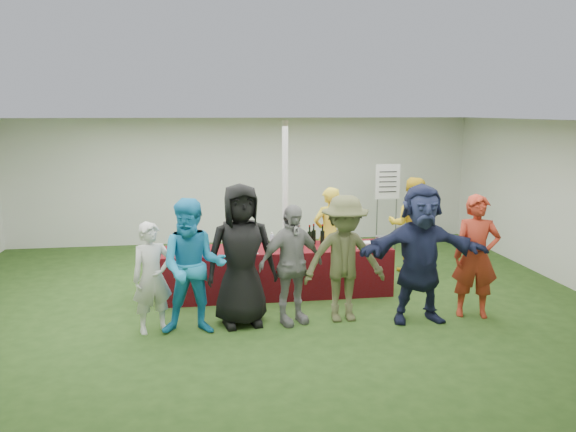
{
  "coord_description": "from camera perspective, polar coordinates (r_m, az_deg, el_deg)",
  "views": [
    {
      "loc": [
        -0.86,
        -8.11,
        2.85
      ],
      "look_at": [
        0.41,
        0.29,
        1.25
      ],
      "focal_mm": 35.0,
      "sensor_mm": 36.0,
      "label": 1
    }
  ],
  "objects": [
    {
      "name": "ground",
      "position": [
        8.64,
        -2.44,
        -8.6
      ],
      "size": [
        60.0,
        60.0,
        0.0
      ],
      "primitive_type": "plane",
      "color": "#284719",
      "rests_on": "ground"
    },
    {
      "name": "tent",
      "position": [
        9.53,
        -0.29,
        1.61
      ],
      "size": [
        10.0,
        10.0,
        10.0
      ],
      "color": "white",
      "rests_on": "ground"
    },
    {
      "name": "serving_table",
      "position": [
        8.82,
        -1.29,
        -5.63
      ],
      "size": [
        3.6,
        0.8,
        0.75
      ],
      "primitive_type": "cube",
      "color": "#5B0608",
      "rests_on": "ground"
    },
    {
      "name": "wine_bottles",
      "position": [
        8.9,
        1.97,
        -2.19
      ],
      "size": [
        0.56,
        0.16,
        0.32
      ],
      "color": "black",
      "rests_on": "serving_table"
    },
    {
      "name": "wine_glasses",
      "position": [
        8.4,
        -3.99,
        -3.05
      ],
      "size": [
        2.77,
        0.12,
        0.16
      ],
      "color": "silver",
      "rests_on": "serving_table"
    },
    {
      "name": "water_bottle",
      "position": [
        8.77,
        -1.64,
        -2.49
      ],
      "size": [
        0.07,
        0.07,
        0.23
      ],
      "color": "silver",
      "rests_on": "serving_table"
    },
    {
      "name": "bar_towel",
      "position": [
        9.07,
        8.0,
        -2.73
      ],
      "size": [
        0.25,
        0.18,
        0.03
      ],
      "primitive_type": "cube",
      "color": "white",
      "rests_on": "serving_table"
    },
    {
      "name": "dump_bucket",
      "position": [
        8.85,
        9.58,
        -2.61
      ],
      "size": [
        0.23,
        0.23,
        0.18
      ],
      "primitive_type": "cylinder",
      "color": "slate",
      "rests_on": "serving_table"
    },
    {
      "name": "wine_list_sign",
      "position": [
        11.41,
        10.07,
        2.78
      ],
      "size": [
        0.5,
        0.03,
        1.8
      ],
      "color": "slate",
      "rests_on": "ground"
    },
    {
      "name": "staff_pourer",
      "position": [
        9.5,
        4.19,
        -1.84
      ],
      "size": [
        0.67,
        0.53,
        1.6
      ],
      "primitive_type": "imported",
      "rotation": [
        0.0,
        0.0,
        3.42
      ],
      "color": "gold",
      "rests_on": "ground"
    },
    {
      "name": "staff_back",
      "position": [
        10.17,
        12.43,
        -0.91
      ],
      "size": [
        1.01,
        0.9,
        1.71
      ],
      "primitive_type": "imported",
      "rotation": [
        0.0,
        0.0,
        2.77
      ],
      "color": "yellow",
      "rests_on": "ground"
    },
    {
      "name": "customer_0",
      "position": [
        7.48,
        -13.62,
        -6.11
      ],
      "size": [
        0.62,
        0.52,
        1.46
      ],
      "primitive_type": "imported",
      "rotation": [
        0.0,
        0.0,
        0.37
      ],
      "color": "silver",
      "rests_on": "ground"
    },
    {
      "name": "customer_1",
      "position": [
        7.29,
        -9.62,
        -5.13
      ],
      "size": [
        0.91,
        0.73,
        1.77
      ],
      "primitive_type": "imported",
      "rotation": [
        0.0,
        0.0,
        -0.08
      ],
      "color": "#1D8EC9",
      "rests_on": "ground"
    },
    {
      "name": "customer_2",
      "position": [
        7.49,
        -4.78,
        -3.99
      ],
      "size": [
        1.01,
        0.73,
        1.92
      ],
      "primitive_type": "imported",
      "rotation": [
        0.0,
        0.0,
        0.13
      ],
      "color": "black",
      "rests_on": "ground"
    },
    {
      "name": "customer_3",
      "position": [
        7.55,
        0.32,
        -4.96
      ],
      "size": [
        1.04,
        0.71,
        1.63
      ],
      "primitive_type": "imported",
      "rotation": [
        0.0,
        0.0,
        0.36
      ],
      "color": "gray",
      "rests_on": "ground"
    },
    {
      "name": "customer_4",
      "position": [
        7.66,
        5.74,
        -4.35
      ],
      "size": [
        1.14,
        0.67,
        1.74
      ],
      "primitive_type": "imported",
      "rotation": [
        0.0,
        0.0,
        0.02
      ],
      "color": "#4F5230",
      "rests_on": "ground"
    },
    {
      "name": "customer_5",
      "position": [
        7.79,
        13.31,
        -3.74
      ],
      "size": [
        1.78,
        0.63,
        1.9
      ],
      "primitive_type": "imported",
      "rotation": [
        0.0,
        0.0,
        -0.04
      ],
      "color": "#1B2140",
      "rests_on": "ground"
    },
    {
      "name": "customer_6",
      "position": [
        8.21,
        18.56,
        -3.91
      ],
      "size": [
        0.72,
        0.57,
        1.72
      ],
      "primitive_type": "imported",
      "rotation": [
        0.0,
        0.0,
        -0.28
      ],
      "color": "#A62E1B",
      "rests_on": "ground"
    }
  ]
}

